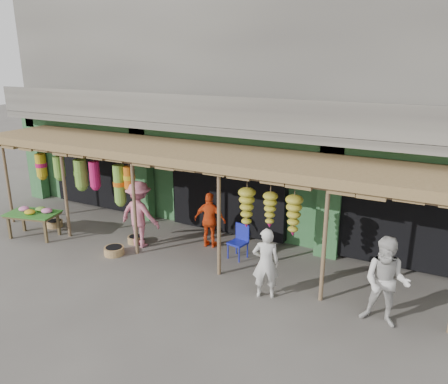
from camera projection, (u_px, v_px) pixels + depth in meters
The scene contains 12 objects.
ground at pixel (189, 262), 11.19m from camera, with size 80.00×80.00×0.00m, color #514C47.
building at pixel (266, 110), 14.30m from camera, with size 16.40×6.80×7.00m.
awning at pixel (198, 158), 11.17m from camera, with size 14.00×2.70×2.79m.
flower_table at pixel (34, 214), 12.60m from camera, with size 1.61×1.17×0.87m.
blue_chair at pixel (240, 239), 11.34m from camera, with size 0.50×0.51×0.89m.
basket_left at pixel (55, 224), 13.51m from camera, with size 0.47×0.47×0.20m, color #966A44.
basket_mid at pixel (114, 251), 11.60m from camera, with size 0.53×0.53×0.21m, color #A57B4A.
basket_right at pixel (135, 240), 12.34m from camera, with size 0.42×0.42×0.19m, color #A2724C.
person_front at pixel (266, 263), 9.35m from camera, with size 0.58×0.38×1.59m, color silver.
person_right at pixel (386, 282), 8.33m from camera, with size 0.88×0.69×1.81m, color beige.
person_vendor at pixel (210, 220), 11.90m from camera, with size 0.91×0.38×1.55m, color #ED4A16.
person_shopper at pixel (140, 214), 11.91m from camera, with size 1.20×0.69×1.86m, color #CA6A7F.
Camera 1 is at (5.59, -8.54, 5.00)m, focal length 35.00 mm.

